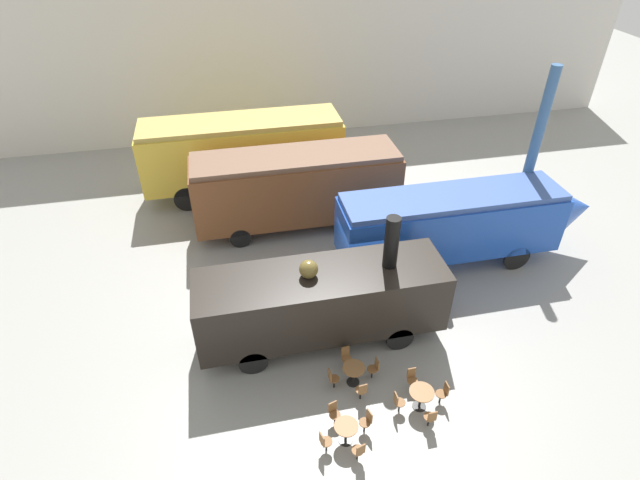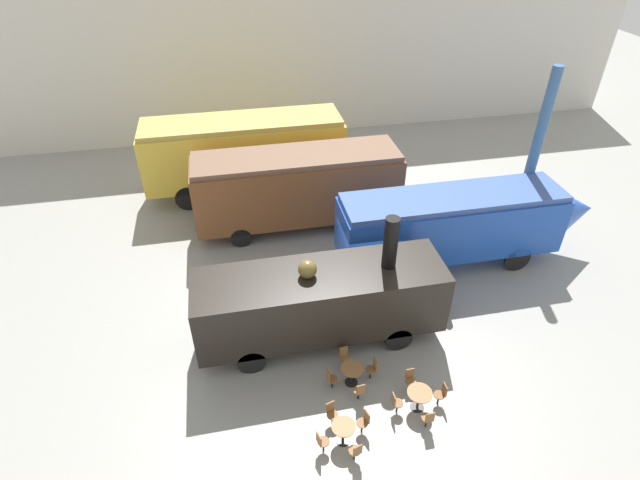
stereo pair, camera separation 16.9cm
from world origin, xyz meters
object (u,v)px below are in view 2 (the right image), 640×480
at_px(passenger_coach_vintage, 244,149).
at_px(steam_locomotive, 321,299).
at_px(streamlined_locomotive, 469,221).
at_px(cafe_table_mid, 343,430).
at_px(visitor_person, 448,293).
at_px(passenger_coach_wooden, 297,185).
at_px(cafe_chair_0, 373,368).
at_px(cafe_table_far, 419,396).
at_px(cafe_table_near, 352,372).

height_order(passenger_coach_vintage, steam_locomotive, steam_locomotive).
height_order(streamlined_locomotive, cafe_table_mid, streamlined_locomotive).
height_order(steam_locomotive, visitor_person, steam_locomotive).
relative_size(passenger_coach_wooden, cafe_table_mid, 12.88).
xyz_separation_m(streamlined_locomotive, visitor_person, (-1.96, -2.84, -1.22)).
xyz_separation_m(passenger_coach_vintage, streamlined_locomotive, (8.81, -7.97, -0.38)).
distance_m(steam_locomotive, cafe_table_mid, 4.51).
height_order(cafe_chair_0, visitor_person, visitor_person).
distance_m(cafe_table_far, cafe_chair_0, 1.80).
bearing_deg(streamlined_locomotive, visitor_person, -124.59).
relative_size(passenger_coach_wooden, steam_locomotive, 1.10).
height_order(passenger_coach_wooden, steam_locomotive, steam_locomotive).
bearing_deg(passenger_coach_wooden, cafe_table_far, -79.70).
bearing_deg(passenger_coach_wooden, passenger_coach_vintage, 119.92).
bearing_deg(visitor_person, passenger_coach_wooden, 123.63).
bearing_deg(cafe_chair_0, passenger_coach_wooden, -89.72).
relative_size(cafe_table_near, cafe_table_mid, 1.02).
bearing_deg(cafe_table_near, cafe_table_far, -36.66).
bearing_deg(streamlined_locomotive, cafe_table_mid, -133.64).
height_order(passenger_coach_vintage, cafe_table_mid, passenger_coach_vintage).
relative_size(cafe_table_mid, cafe_chair_0, 0.85).
bearing_deg(passenger_coach_wooden, cafe_chair_0, -84.51).
height_order(steam_locomotive, cafe_chair_0, steam_locomotive).
relative_size(passenger_coach_vintage, passenger_coach_wooden, 1.07).
xyz_separation_m(passenger_coach_vintage, cafe_table_far, (4.19, -14.90, -1.86)).
bearing_deg(steam_locomotive, cafe_chair_0, -59.03).
relative_size(cafe_table_far, visitor_person, 0.51).
relative_size(passenger_coach_vintage, cafe_table_near, 13.48).
height_order(passenger_coach_vintage, cafe_chair_0, passenger_coach_vintage).
bearing_deg(cafe_table_near, steam_locomotive, 104.34).
relative_size(passenger_coach_vintage, streamlined_locomotive, 0.89).
xyz_separation_m(cafe_table_mid, cafe_table_far, (2.62, 0.66, 0.04)).
height_order(steam_locomotive, cafe_table_mid, steam_locomotive).
relative_size(passenger_coach_wooden, streamlined_locomotive, 0.84).
xyz_separation_m(passenger_coach_vintage, passenger_coach_wooden, (2.17, -3.76, -0.26)).
xyz_separation_m(passenger_coach_wooden, cafe_chair_0, (0.93, -9.70, -1.67)).
bearing_deg(cafe_table_mid, cafe_chair_0, 53.97).
bearing_deg(steam_locomotive, visitor_person, 4.89).
bearing_deg(cafe_table_far, steam_locomotive, 123.55).
distance_m(streamlined_locomotive, cafe_chair_0, 8.07).
xyz_separation_m(cafe_table_near, cafe_table_mid, (-0.78, -2.03, -0.01)).
bearing_deg(steam_locomotive, cafe_table_mid, -92.61).
bearing_deg(passenger_coach_wooden, streamlined_locomotive, -32.36).
height_order(passenger_coach_vintage, streamlined_locomotive, passenger_coach_vintage).
xyz_separation_m(passenger_coach_wooden, streamlined_locomotive, (6.64, -4.21, -0.12)).
relative_size(streamlined_locomotive, cafe_chair_0, 13.08).
height_order(steam_locomotive, cafe_table_near, steam_locomotive).
relative_size(passenger_coach_wooden, cafe_table_near, 12.65).
distance_m(cafe_table_mid, cafe_table_far, 2.70).
height_order(passenger_coach_vintage, cafe_table_far, passenger_coach_vintage).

